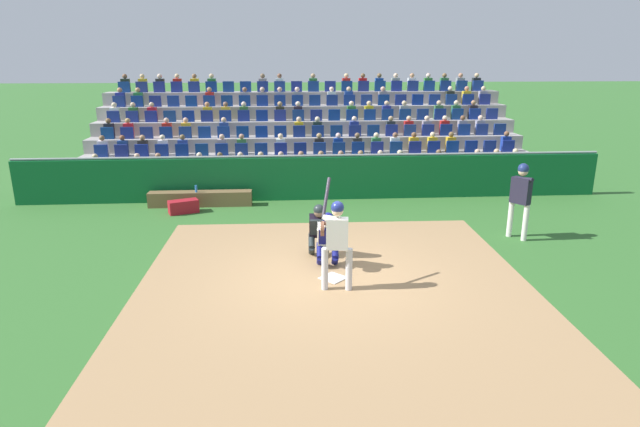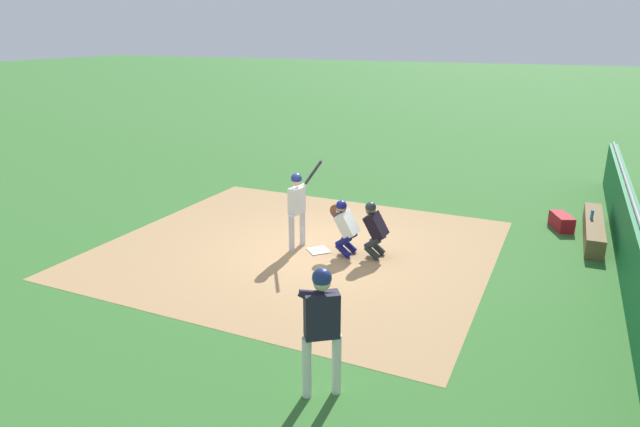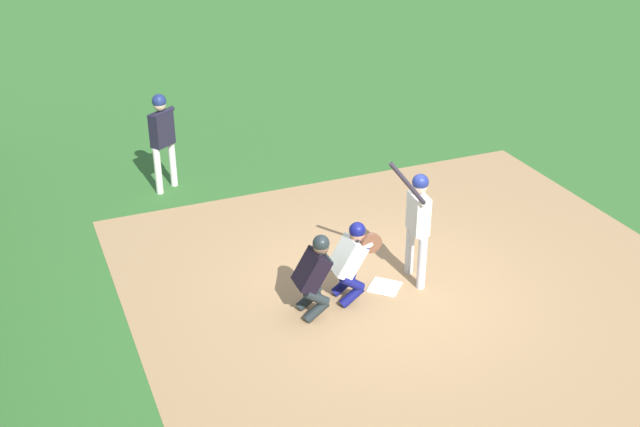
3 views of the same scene
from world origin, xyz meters
name	(u,v)px [view 3 (image 3 of 3)]	position (x,y,z in m)	size (l,w,h in m)	color
ground_plane	(385,288)	(0.00, 0.00, 0.00)	(160.00, 160.00, 0.00)	#31662A
infield_dirt_patch	(414,280)	(0.00, 0.50, 0.00)	(7.70, 8.47, 0.01)	#A47E55
home_plate_marker	(385,287)	(0.00, 0.00, 0.02)	(0.44, 0.44, 0.02)	white
batter_at_plate	(418,217)	(-0.01, 0.51, 1.09)	(0.60, 0.73, 2.09)	silver
catcher_crouching	(352,257)	(0.07, -0.60, 0.70)	(0.48, 0.71, 1.26)	navy
home_plate_umpire	(314,272)	(0.20, -1.23, 0.69)	(0.48, 0.51, 1.26)	#20282B
on_deck_batter	(162,132)	(-4.73, -2.14, 1.16)	(0.44, 0.55, 1.88)	silver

